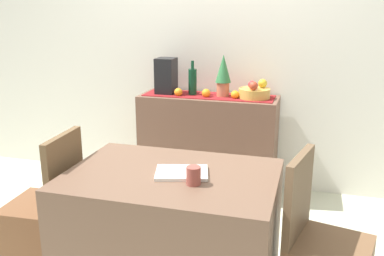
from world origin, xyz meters
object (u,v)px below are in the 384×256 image
Objects in this scene: wine_bottle at (193,81)px; dining_table at (172,234)px; fruit_bowl at (254,93)px; coffee_cup at (193,176)px; open_book at (182,173)px; coffee_maker at (166,76)px; chair_near_window at (46,230)px; potted_plant at (223,74)px; sideboard_console at (208,144)px.

wine_bottle is 1.62m from dining_table.
fruit_bowl reaches higher than dining_table.
coffee_cup is at bearing -35.35° from dining_table.
dining_table is 0.38m from open_book.
coffee_maker is 1.68m from chair_near_window.
chair_near_window is (-0.30, -1.46, -0.76)m from coffee_maker.
wine_bottle is 0.28m from potted_plant.
coffee_cup is (0.69, -1.57, -0.24)m from coffee_maker.
coffee_cup is at bearing -66.23° from coffee_maker.
dining_table is (0.15, -1.46, -0.07)m from sideboard_console.
coffee_maker reaches higher than chair_near_window.
potted_plant reaches higher than coffee_maker.
potted_plant is 1.85m from chair_near_window.
fruit_bowl is 0.94× the size of open_book.
open_book is (-0.18, -1.46, -0.17)m from fruit_bowl.
sideboard_console is 1.62m from chair_near_window.
coffee_cup is at bearing -93.04° from fruit_bowl.
potted_plant is at bearing 78.21° from open_book.
wine_bottle is at bearing 106.05° from coffee_cup.
coffee_maker is at bearing 113.77° from coffee_cup.
coffee_cup is 0.11× the size of chair_near_window.
fruit_bowl is at bearing 0.00° from sideboard_console.
dining_table is 4.10× the size of open_book.
coffee_cup is at bearing -6.45° from chair_near_window.
dining_table is at bearing -78.57° from wine_bottle.
chair_near_window is at bearing -126.40° from fruit_bowl.
coffee_maker is at bearing 180.00° from sideboard_console.
dining_table is (0.30, -1.46, -0.62)m from wine_bottle.
fruit_bowl is 1.58m from coffee_cup.
coffee_cup is 1.13m from chair_near_window.
sideboard_console is at bearing 0.00° from coffee_maker.
wine_bottle is at bearing 180.00° from potted_plant.
sideboard_console is at bearing 180.00° from fruit_bowl.
chair_near_window is (-0.54, -1.46, -0.73)m from wine_bottle.
wine_bottle is 1.72m from chair_near_window.
open_book is (0.09, -1.46, -0.32)m from potted_plant.
coffee_cup is (0.10, -0.11, 0.04)m from open_book.
sideboard_console is 3.33× the size of potted_plant.
coffee_maker is (-0.78, 0.00, 0.11)m from fruit_bowl.
coffee_maker is 1.60m from open_book.
open_book is 2.93× the size of coffee_cup.
open_book is (0.21, -1.46, 0.31)m from sideboard_console.
open_book is (0.60, -1.46, -0.28)m from coffee_maker.
open_book reaches higher than dining_table.
coffee_cup is (0.45, -1.57, -0.21)m from wine_bottle.
dining_table is 12.03× the size of coffee_cup.
fruit_bowl reaches higher than sideboard_console.
coffee_cup is (-0.08, -1.57, -0.13)m from fruit_bowl.
chair_near_window reaches higher than dining_table.
fruit_bowl is at bearing 53.60° from chair_near_window.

